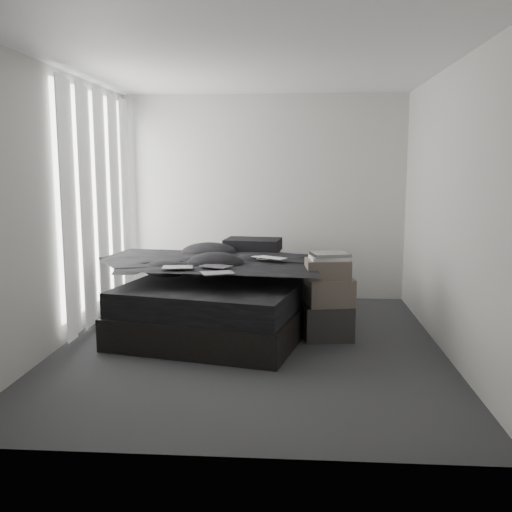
# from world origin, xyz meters

# --- Properties ---
(floor) EXTENTS (3.60, 4.20, 0.01)m
(floor) POSITION_xyz_m (0.00, 0.00, 0.00)
(floor) COLOR #313134
(floor) RESTS_ON ground
(ceiling) EXTENTS (3.60, 4.20, 0.01)m
(ceiling) POSITION_xyz_m (0.00, 0.00, 2.60)
(ceiling) COLOR white
(ceiling) RESTS_ON ground
(wall_back) EXTENTS (3.60, 0.01, 2.60)m
(wall_back) POSITION_xyz_m (0.00, 2.10, 1.30)
(wall_back) COLOR beige
(wall_back) RESTS_ON ground
(wall_front) EXTENTS (3.60, 0.01, 2.60)m
(wall_front) POSITION_xyz_m (0.00, -2.10, 1.30)
(wall_front) COLOR beige
(wall_front) RESTS_ON ground
(wall_left) EXTENTS (0.01, 4.20, 2.60)m
(wall_left) POSITION_xyz_m (-1.80, 0.00, 1.30)
(wall_left) COLOR beige
(wall_left) RESTS_ON ground
(wall_right) EXTENTS (0.01, 4.20, 2.60)m
(wall_right) POSITION_xyz_m (1.80, 0.00, 1.30)
(wall_right) COLOR beige
(wall_right) RESTS_ON ground
(window_left) EXTENTS (0.02, 2.00, 2.30)m
(window_left) POSITION_xyz_m (-1.78, 0.90, 1.35)
(window_left) COLOR white
(window_left) RESTS_ON wall_left
(curtain_left) EXTENTS (0.06, 2.12, 2.48)m
(curtain_left) POSITION_xyz_m (-1.73, 0.90, 1.28)
(curtain_left) COLOR white
(curtain_left) RESTS_ON wall_left
(bed) EXTENTS (2.20, 2.61, 0.31)m
(bed) POSITION_xyz_m (-0.30, 0.64, 0.15)
(bed) COLOR black
(bed) RESTS_ON floor
(mattress) EXTENTS (2.12, 2.53, 0.24)m
(mattress) POSITION_xyz_m (-0.30, 0.64, 0.43)
(mattress) COLOR black
(mattress) RESTS_ON bed
(duvet) EXTENTS (2.08, 2.28, 0.27)m
(duvet) POSITION_xyz_m (-0.31, 0.59, 0.69)
(duvet) COLOR black
(duvet) RESTS_ON mattress
(pillow_lower) EXTENTS (0.77, 0.61, 0.15)m
(pillow_lower) POSITION_xyz_m (-0.16, 1.51, 0.63)
(pillow_lower) COLOR black
(pillow_lower) RESTS_ON mattress
(pillow_upper) EXTENTS (0.69, 0.52, 0.14)m
(pillow_upper) POSITION_xyz_m (-0.09, 1.47, 0.78)
(pillow_upper) COLOR black
(pillow_upper) RESTS_ON pillow_lower
(laptop) EXTENTS (0.43, 0.39, 0.03)m
(laptop) POSITION_xyz_m (0.12, 0.60, 0.83)
(laptop) COLOR silver
(laptop) RESTS_ON duvet
(comic_a) EXTENTS (0.31, 0.23, 0.01)m
(comic_a) POSITION_xyz_m (-0.71, 0.11, 0.82)
(comic_a) COLOR black
(comic_a) RESTS_ON duvet
(comic_b) EXTENTS (0.34, 0.29, 0.01)m
(comic_b) POSITION_xyz_m (-0.35, 0.20, 0.83)
(comic_b) COLOR black
(comic_b) RESTS_ON duvet
(comic_c) EXTENTS (0.34, 0.28, 0.01)m
(comic_c) POSITION_xyz_m (-0.28, -0.16, 0.84)
(comic_c) COLOR black
(comic_c) RESTS_ON duvet
(side_stand) EXTENTS (0.44, 0.44, 0.65)m
(side_stand) POSITION_xyz_m (-1.01, 1.17, 0.33)
(side_stand) COLOR black
(side_stand) RESTS_ON floor
(papers) EXTENTS (0.31, 0.28, 0.01)m
(papers) POSITION_xyz_m (-1.00, 1.16, 0.66)
(papers) COLOR white
(papers) RESTS_ON side_stand
(floor_books) EXTENTS (0.17, 0.22, 0.15)m
(floor_books) POSITION_xyz_m (-1.32, 1.19, 0.07)
(floor_books) COLOR black
(floor_books) RESTS_ON floor
(box_lower) EXTENTS (0.52, 0.43, 0.35)m
(box_lower) POSITION_xyz_m (0.75, 0.31, 0.17)
(box_lower) COLOR black
(box_lower) RESTS_ON floor
(box_mid) EXTENTS (0.50, 0.43, 0.27)m
(box_mid) POSITION_xyz_m (0.76, 0.30, 0.48)
(box_mid) COLOR #5C5148
(box_mid) RESTS_ON box_lower
(box_upper) EXTENTS (0.45, 0.37, 0.18)m
(box_upper) POSITION_xyz_m (0.74, 0.31, 0.71)
(box_upper) COLOR #5C5148
(box_upper) RESTS_ON box_mid
(art_book_white) EXTENTS (0.40, 0.33, 0.04)m
(art_book_white) POSITION_xyz_m (0.75, 0.31, 0.82)
(art_book_white) COLOR silver
(art_book_white) RESTS_ON box_upper
(art_book_snake) EXTENTS (0.41, 0.35, 0.03)m
(art_book_snake) POSITION_xyz_m (0.76, 0.30, 0.85)
(art_book_snake) COLOR silver
(art_book_snake) RESTS_ON art_book_white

